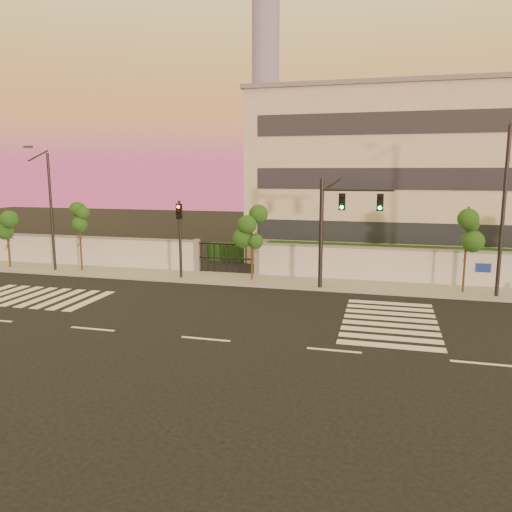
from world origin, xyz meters
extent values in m
plane|color=black|center=(0.00, 0.00, 0.00)|extent=(120.00, 120.00, 0.00)
cube|color=gray|center=(0.00, 10.50, 0.07)|extent=(60.00, 3.00, 0.15)
cube|color=silver|center=(-17.50, 12.00, 1.00)|extent=(25.00, 0.30, 2.00)
cube|color=slate|center=(-17.50, 12.00, 2.06)|extent=(25.00, 0.36, 0.12)
cube|color=slate|center=(-5.00, 12.00, 1.10)|extent=(0.35, 0.35, 2.20)
cube|color=slate|center=(-1.00, 12.00, 1.10)|extent=(0.35, 0.35, 2.20)
cube|color=#133810|center=(9.00, 14.50, 0.90)|extent=(20.00, 2.00, 1.80)
cube|color=#133810|center=(-16.00, 14.50, 0.70)|extent=(12.00, 1.80, 1.40)
cube|color=#133810|center=(-3.00, 17.00, 0.60)|extent=(6.00, 1.50, 1.20)
cube|color=#BEB7A1|center=(9.00, 22.00, 6.00)|extent=(24.00, 12.00, 12.00)
cube|color=#262D38|center=(9.00, 15.98, 2.50)|extent=(22.00, 0.08, 1.40)
cube|color=#262D38|center=(9.00, 15.98, 6.00)|extent=(22.00, 0.08, 1.40)
cube|color=#262D38|center=(9.00, 15.98, 9.50)|extent=(22.00, 0.08, 1.40)
cube|color=slate|center=(9.00, 22.00, 12.10)|extent=(24.40, 12.40, 0.30)
cylinder|color=slate|center=(-65.00, 280.00, 55.00)|extent=(16.00, 16.00, 110.00)
cube|color=silver|center=(-13.10, 4.00, 0.01)|extent=(0.50, 4.00, 0.02)
cube|color=silver|center=(-12.20, 4.00, 0.01)|extent=(0.50, 4.00, 0.02)
cube|color=silver|center=(-11.30, 4.00, 0.01)|extent=(0.50, 4.00, 0.02)
cube|color=silver|center=(-10.40, 4.00, 0.01)|extent=(0.50, 4.00, 0.02)
cube|color=silver|center=(-9.50, 4.00, 0.01)|extent=(0.50, 4.00, 0.02)
cube|color=silver|center=(-8.60, 4.00, 0.01)|extent=(0.50, 4.00, 0.02)
cube|color=silver|center=(-7.70, 4.00, 0.01)|extent=(0.50, 4.00, 0.02)
cube|color=silver|center=(7.00, 1.00, 0.01)|extent=(4.00, 0.50, 0.02)
cube|color=silver|center=(7.00, 1.90, 0.01)|extent=(4.00, 0.50, 0.02)
cube|color=silver|center=(7.00, 2.80, 0.01)|extent=(4.00, 0.50, 0.02)
cube|color=silver|center=(7.00, 3.70, 0.01)|extent=(4.00, 0.50, 0.02)
cube|color=silver|center=(7.00, 4.60, 0.01)|extent=(4.00, 0.50, 0.02)
cube|color=silver|center=(7.00, 5.50, 0.01)|extent=(4.00, 0.50, 0.02)
cube|color=silver|center=(7.00, 6.40, 0.01)|extent=(4.00, 0.50, 0.02)
cube|color=silver|center=(7.00, 7.30, 0.01)|extent=(4.00, 0.50, 0.02)
cube|color=silver|center=(-5.00, 0.00, 0.01)|extent=(2.00, 0.15, 0.01)
cube|color=silver|center=(0.00, 0.00, 0.01)|extent=(2.00, 0.15, 0.01)
cube|color=silver|center=(5.00, 0.00, 0.01)|extent=(2.00, 0.15, 0.01)
cube|color=silver|center=(10.00, 0.00, 0.01)|extent=(2.00, 0.15, 0.01)
cylinder|color=#382314|center=(-17.64, 10.04, 2.06)|extent=(0.13, 0.13, 4.12)
sphere|color=#194614|center=(-17.64, 10.04, 3.30)|extent=(1.17, 1.17, 1.17)
sphere|color=#194614|center=(-17.27, 10.26, 2.68)|extent=(0.90, 0.90, 0.90)
sphere|color=#194614|center=(-17.96, 9.88, 2.88)|extent=(0.85, 0.85, 0.85)
cylinder|color=#382314|center=(-12.31, 10.27, 2.22)|extent=(0.12, 0.12, 4.44)
sphere|color=#194614|center=(-12.31, 10.27, 3.55)|extent=(1.13, 1.13, 1.13)
sphere|color=#194614|center=(-11.95, 10.48, 2.88)|extent=(0.86, 0.86, 0.86)
sphere|color=#194614|center=(-12.61, 10.12, 3.11)|extent=(0.82, 0.82, 0.82)
cylinder|color=#382314|center=(-0.90, 10.32, 2.17)|extent=(0.12, 0.12, 4.34)
sphere|color=#194614|center=(-0.90, 10.32, 3.47)|extent=(1.13, 1.13, 1.13)
sphere|color=#194614|center=(-0.54, 10.53, 2.82)|extent=(0.86, 0.86, 0.86)
sphere|color=#194614|center=(-1.20, 10.17, 3.04)|extent=(0.82, 0.82, 0.82)
cylinder|color=#382314|center=(10.77, 10.16, 2.34)|extent=(0.11, 0.11, 4.68)
sphere|color=#194614|center=(10.77, 10.16, 3.74)|extent=(1.05, 1.05, 1.05)
sphere|color=#194614|center=(11.10, 10.35, 3.04)|extent=(0.80, 0.80, 0.80)
sphere|color=#194614|center=(10.48, 10.02, 3.27)|extent=(0.76, 0.76, 0.76)
cylinder|color=black|center=(3.26, 9.37, 3.06)|extent=(0.24, 0.24, 6.11)
cylinder|color=black|center=(5.14, 9.37, 5.52)|extent=(3.75, 0.21, 0.16)
cube|color=black|center=(4.35, 9.32, 4.88)|extent=(0.35, 0.18, 0.89)
sphere|color=#0CF259|center=(4.35, 9.21, 4.61)|extent=(0.20, 0.20, 0.20)
cube|color=black|center=(6.32, 9.32, 4.88)|extent=(0.35, 0.18, 0.89)
sphere|color=#0CF259|center=(6.32, 9.21, 4.61)|extent=(0.20, 0.20, 0.20)
cylinder|color=black|center=(-5.20, 9.82, 2.39)|extent=(0.17, 0.17, 4.77)
cube|color=black|center=(-5.20, 9.77, 4.14)|extent=(0.37, 0.19, 0.95)
sphere|color=red|center=(-5.20, 9.66, 4.43)|extent=(0.21, 0.21, 0.21)
cylinder|color=black|center=(-14.02, 9.88, 3.81)|extent=(0.17, 0.17, 7.62)
cylinder|color=black|center=(-14.02, 9.02, 7.43)|extent=(0.10, 1.82, 0.74)
cube|color=#3F3F44|center=(-14.02, 8.17, 7.90)|extent=(0.48, 0.24, 0.14)
cylinder|color=black|center=(12.32, 9.67, 4.36)|extent=(0.20, 0.20, 8.73)
camera|label=1|loc=(6.62, -17.59, 6.51)|focal=35.00mm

